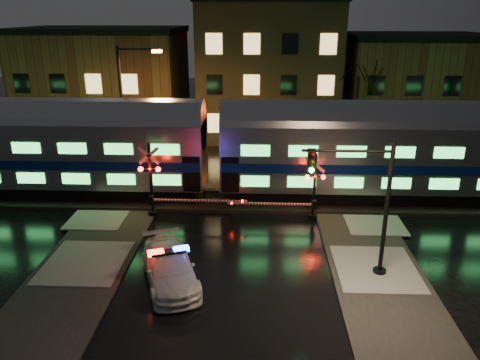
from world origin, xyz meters
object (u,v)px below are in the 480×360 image
at_px(police_car, 169,267).
at_px(streetlight, 126,104).
at_px(crossing_signal_left, 157,188).
at_px(crossing_signal_right, 307,194).
at_px(traffic_light, 364,208).

relative_size(police_car, streetlight, 0.60).
bearing_deg(police_car, crossing_signal_left, 85.65).
xyz_separation_m(crossing_signal_right, traffic_light, (1.71, -5.68, 1.65)).
xyz_separation_m(police_car, crossing_signal_right, (6.32, 6.57, 0.83)).
height_order(police_car, crossing_signal_left, crossing_signal_left).
distance_m(police_car, streetlight, 14.86).
relative_size(traffic_light, streetlight, 0.68).
bearing_deg(police_car, streetlight, 91.09).
xyz_separation_m(crossing_signal_right, streetlight, (-11.41, 6.70, 3.51)).
relative_size(police_car, crossing_signal_left, 0.88).
bearing_deg(police_car, crossing_signal_right, 26.22).
bearing_deg(traffic_light, crossing_signal_left, 164.54).
bearing_deg(streetlight, crossing_signal_right, -30.43).
height_order(crossing_signal_left, traffic_light, traffic_light).
height_order(police_car, crossing_signal_right, crossing_signal_right).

